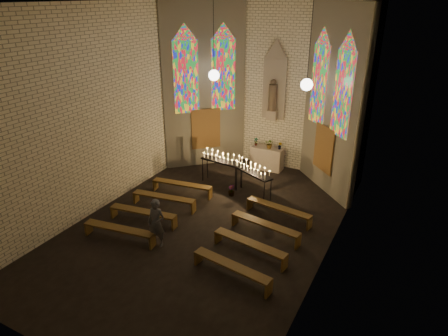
{
  "coord_description": "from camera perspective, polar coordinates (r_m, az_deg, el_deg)",
  "views": [
    {
      "loc": [
        5.92,
        -9.9,
        7.23
      ],
      "look_at": [
        0.2,
        0.97,
        1.81
      ],
      "focal_mm": 32.0,
      "sensor_mm": 36.0,
      "label": 1
    }
  ],
  "objects": [
    {
      "name": "votive_stand_right",
      "position": [
        15.0,
        4.15,
        -0.33
      ],
      "size": [
        1.78,
        1.11,
        1.29
      ],
      "rotation": [
        0.0,
        0.0,
        -0.43
      ],
      "color": "black",
      "rests_on": "ground"
    },
    {
      "name": "pew_left_2",
      "position": [
        13.88,
        -11.49,
        -6.31
      ],
      "size": [
        2.42,
        0.67,
        0.46
      ],
      "rotation": [
        0.0,
        0.0,
        0.14
      ],
      "color": "#523917",
      "rests_on": "ground"
    },
    {
      "name": "flower_vase_left",
      "position": [
        17.7,
        4.59,
        3.76
      ],
      "size": [
        0.2,
        0.14,
        0.37
      ],
      "primitive_type": "imported",
      "rotation": [
        0.0,
        0.0,
        0.06
      ],
      "color": "#4C723F",
      "rests_on": "altar"
    },
    {
      "name": "pew_right_2",
      "position": [
        12.07,
        3.71,
        -10.85
      ],
      "size": [
        2.42,
        0.67,
        0.46
      ],
      "rotation": [
        0.0,
        0.0,
        -0.14
      ],
      "color": "#523917",
      "rests_on": "ground"
    },
    {
      "name": "flower_vase_center",
      "position": [
        17.44,
        6.56,
        3.47
      ],
      "size": [
        0.42,
        0.38,
        0.43
      ],
      "primitive_type": "imported",
      "rotation": [
        0.0,
        0.0,
        0.13
      ],
      "color": "#4C723F",
      "rests_on": "altar"
    },
    {
      "name": "pew_left_0",
      "position": [
        15.56,
        -6.01,
        -2.46
      ],
      "size": [
        2.42,
        0.67,
        0.46
      ],
      "rotation": [
        0.0,
        0.0,
        0.14
      ],
      "color": "#523917",
      "rests_on": "ground"
    },
    {
      "name": "room",
      "position": [
        14.95,
        3.67,
        10.17
      ],
      "size": [
        8.22,
        12.43,
        7.0
      ],
      "color": "#EFE6C8",
      "rests_on": "ground"
    },
    {
      "name": "flower_vase_right",
      "position": [
        17.4,
        8.0,
        3.18
      ],
      "size": [
        0.23,
        0.2,
        0.34
      ],
      "primitive_type": "imported",
      "rotation": [
        0.0,
        0.0,
        -0.34
      ],
      "color": "#4C723F",
      "rests_on": "altar"
    },
    {
      "name": "altar",
      "position": [
        17.77,
        6.17,
        1.42
      ],
      "size": [
        1.4,
        0.6,
        1.0
      ],
      "primitive_type": "cube",
      "color": "#B2A391",
      "rests_on": "ground"
    },
    {
      "name": "floor",
      "position": [
        13.61,
        -2.68,
        -8.3
      ],
      "size": [
        12.0,
        12.0,
        0.0
      ],
      "primitive_type": "plane",
      "color": "black",
      "rests_on": "ground"
    },
    {
      "name": "pew_left_3",
      "position": [
        13.12,
        -14.76,
        -8.56
      ],
      "size": [
        2.42,
        0.67,
        0.46
      ],
      "rotation": [
        0.0,
        0.0,
        0.14
      ],
      "color": "#523917",
      "rests_on": "ground"
    },
    {
      "name": "votive_stand_left",
      "position": [
        15.98,
        -0.37,
        1.3
      ],
      "size": [
        1.8,
        0.59,
        1.3
      ],
      "rotation": [
        0.0,
        0.0,
        -0.1
      ],
      "color": "black",
      "rests_on": "ground"
    },
    {
      "name": "pew_left_1",
      "position": [
        14.7,
        -8.59,
        -4.28
      ],
      "size": [
        2.42,
        0.67,
        0.46
      ],
      "rotation": [
        0.0,
        0.0,
        0.14
      ],
      "color": "#523917",
      "rests_on": "ground"
    },
    {
      "name": "pew_right_3",
      "position": [
        11.19,
        1.09,
        -13.96
      ],
      "size": [
        2.42,
        0.67,
        0.46
      ],
      "rotation": [
        0.0,
        0.0,
        -0.14
      ],
      "color": "#523917",
      "rests_on": "ground"
    },
    {
      "name": "pew_right_1",
      "position": [
        13.0,
        5.91,
        -8.15
      ],
      "size": [
        2.42,
        0.67,
        0.46
      ],
      "rotation": [
        0.0,
        0.0,
        -0.14
      ],
      "color": "#523917",
      "rests_on": "ground"
    },
    {
      "name": "aisle_flower_pot",
      "position": [
        15.42,
        1.05,
        -3.24
      ],
      "size": [
        0.31,
        0.31,
        0.44
      ],
      "primitive_type": "imported",
      "rotation": [
        0.0,
        0.0,
        -0.33
      ],
      "color": "#4C723F",
      "rests_on": "ground"
    },
    {
      "name": "pew_right_0",
      "position": [
        13.97,
        7.79,
        -5.81
      ],
      "size": [
        2.42,
        0.67,
        0.46
      ],
      "rotation": [
        0.0,
        0.0,
        -0.14
      ],
      "color": "#523917",
      "rests_on": "ground"
    },
    {
      "name": "visitor",
      "position": [
        12.44,
        -9.64,
        -7.76
      ],
      "size": [
        0.6,
        0.43,
        1.57
      ],
      "primitive_type": "imported",
      "rotation": [
        0.0,
        0.0,
        0.09
      ],
      "color": "#494A53",
      "rests_on": "ground"
    }
  ]
}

